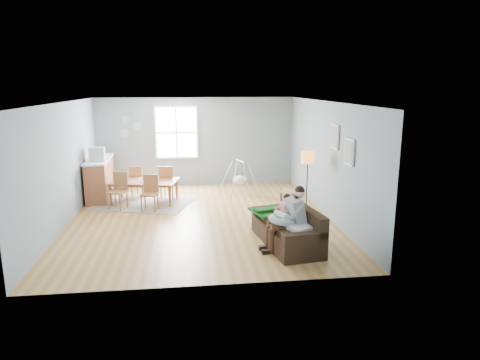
{
  "coord_description": "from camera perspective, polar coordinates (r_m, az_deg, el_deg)",
  "views": [
    {
      "loc": [
        -0.26,
        -9.69,
        3.08
      ],
      "look_at": [
        0.87,
        -0.48,
        1.0
      ],
      "focal_mm": 32.0,
      "sensor_mm": 36.0,
      "label": 1
    }
  ],
  "objects": [
    {
      "name": "floor_lamp",
      "position": [
        10.22,
        9.01,
        2.31
      ],
      "size": [
        0.31,
        0.31,
        1.54
      ],
      "color": "black",
      "rests_on": "room"
    },
    {
      "name": "dining_table",
      "position": [
        11.58,
        -12.64,
        -1.57
      ],
      "size": [
        1.88,
        1.28,
        0.6
      ],
      "primitive_type": "imported",
      "rotation": [
        0.0,
        0.0,
        -0.2
      ],
      "color": "brown",
      "rests_on": "rug"
    },
    {
      "name": "counter",
      "position": [
        12.45,
        -18.13,
        0.29
      ],
      "size": [
        0.66,
        1.98,
        1.1
      ],
      "color": "brown",
      "rests_on": "room"
    },
    {
      "name": "infant",
      "position": [
        8.06,
        5.44,
        -4.64
      ],
      "size": [
        0.25,
        0.36,
        0.13
      ],
      "color": "white",
      "rests_on": "nursing_pillow"
    },
    {
      "name": "pictures",
      "position": [
        9.31,
        13.41,
        4.69
      ],
      "size": [
        0.05,
        1.34,
        0.74
      ],
      "color": "white",
      "rests_on": "room"
    },
    {
      "name": "chair_sw",
      "position": [
        11.19,
        -15.87,
        -1.04
      ],
      "size": [
        0.55,
        0.55,
        0.93
      ],
      "color": "olive",
      "rests_on": "rug"
    },
    {
      "name": "toddler",
      "position": [
        8.52,
        5.7,
        -3.92
      ],
      "size": [
        0.51,
        0.31,
        0.77
      ],
      "color": "silver",
      "rests_on": "sofa"
    },
    {
      "name": "chair_ne",
      "position": [
        11.89,
        -9.66,
        0.02
      ],
      "size": [
        0.51,
        0.51,
        0.92
      ],
      "color": "olive",
      "rests_on": "rug"
    },
    {
      "name": "monitor",
      "position": [
        11.96,
        -18.55,
        3.3
      ],
      "size": [
        0.41,
        0.39,
        0.36
      ],
      "color": "#B5B5BA",
      "rests_on": "counter"
    },
    {
      "name": "room",
      "position": [
        9.72,
        -5.5,
        8.68
      ],
      "size": [
        8.4,
        9.4,
        3.9
      ],
      "color": "olive"
    },
    {
      "name": "wall_plates",
      "position": [
        13.34,
        -14.57,
        6.85
      ],
      "size": [
        0.67,
        0.02,
        0.66
      ],
      "color": "#93A5B1",
      "rests_on": "room"
    },
    {
      "name": "rug",
      "position": [
        11.65,
        -12.57,
        -2.98
      ],
      "size": [
        2.83,
        2.46,
        0.01
      ],
      "primitive_type": "cube",
      "rotation": [
        0.0,
        0.0,
        -0.31
      ],
      "color": "gray",
      "rests_on": "room"
    },
    {
      "name": "father",
      "position": [
        8.09,
        6.53,
        -4.83
      ],
      "size": [
        0.89,
        0.45,
        1.24
      ],
      "color": "gray",
      "rests_on": "sofa"
    },
    {
      "name": "window",
      "position": [
        13.24,
        -8.47,
        6.29
      ],
      "size": [
        1.32,
        0.08,
        1.62
      ],
      "color": "white",
      "rests_on": "room"
    },
    {
      "name": "green_throw",
      "position": [
        8.98,
        4.61,
        -4.1
      ],
      "size": [
        1.06,
        0.98,
        0.04
      ],
      "primitive_type": "cube",
      "rotation": [
        0.0,
        0.0,
        0.27
      ],
      "color": "#125214",
      "rests_on": "sofa"
    },
    {
      "name": "sofa",
      "position": [
        8.5,
        6.56,
        -6.7
      ],
      "size": [
        1.11,
        2.04,
        0.79
      ],
      "color": "black",
      "rests_on": "room"
    },
    {
      "name": "baby_swing",
      "position": [
        12.18,
        -0.03,
        0.09
      ],
      "size": [
        1.19,
        1.2,
        0.97
      ],
      "color": "#B5B5BA",
      "rests_on": "room"
    },
    {
      "name": "nursing_pillow",
      "position": [
        8.06,
        5.57,
        -5.3
      ],
      "size": [
        0.59,
        0.58,
        0.2
      ],
      "primitive_type": "torus",
      "rotation": [
        0.0,
        0.14,
        0.17
      ],
      "color": "#A7C4D1",
      "rests_on": "father"
    },
    {
      "name": "beige_pillow",
      "position": [
        8.89,
        6.62,
        -2.87
      ],
      "size": [
        0.2,
        0.48,
        0.47
      ],
      "primitive_type": "cube",
      "rotation": [
        0.0,
        0.0,
        0.16
      ],
      "color": "tan",
      "rests_on": "sofa"
    },
    {
      "name": "storage_cube",
      "position": [
        8.06,
        8.08,
        -7.83
      ],
      "size": [
        0.63,
        0.6,
        0.56
      ],
      "color": "white",
      "rests_on": "room"
    },
    {
      "name": "chair_se",
      "position": [
        10.84,
        -11.89,
        -1.39
      ],
      "size": [
        0.47,
        0.47,
        0.89
      ],
      "color": "olive",
      "rests_on": "rug"
    },
    {
      "name": "chair_nw",
      "position": [
        12.23,
        -13.45,
        0.09
      ],
      "size": [
        0.52,
        0.52,
        0.88
      ],
      "color": "olive",
      "rests_on": "rug"
    }
  ]
}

